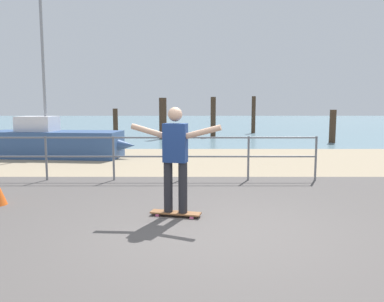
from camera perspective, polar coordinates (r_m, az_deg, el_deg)
ground_plane at (r=4.48m, az=3.06°, el=-16.25°), size 24.00×10.00×0.04m
beach_strip at (r=12.24m, az=1.18°, el=-1.38°), size 24.00×6.00×0.04m
sea_surface at (r=40.15m, az=0.48°, el=4.36°), size 72.00×50.00×0.04m
railing_fence at (r=9.16m, az=-16.44°, el=-0.06°), size 11.06×0.05×1.05m
sailboat at (r=13.49m, az=-19.17°, el=1.25°), size 5.04×1.85×5.67m
skateboard at (r=6.05m, az=-2.33°, el=-9.35°), size 0.82×0.39×0.08m
skateboarder at (r=5.86m, az=-2.37°, el=-0.39°), size 1.42×0.44×1.65m
groyne_post_0 at (r=21.41m, az=-11.31°, el=4.17°), size 0.27×0.27×1.60m
groyne_post_1 at (r=19.93m, az=-4.25°, el=4.91°), size 0.39×0.39×2.16m
groyne_post_2 at (r=21.31m, az=3.38°, el=5.15°), size 0.29×0.29×2.24m
groyne_post_3 at (r=24.37m, az=9.44°, el=5.40°), size 0.25×0.25×2.35m
groyne_post_4 at (r=18.99m, az=20.63°, el=3.49°), size 0.30×0.30×1.57m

